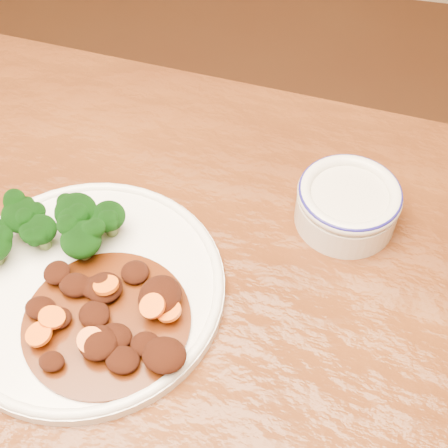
# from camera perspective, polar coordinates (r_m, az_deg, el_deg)

# --- Properties ---
(dining_table) EXTENTS (1.58, 1.04, 0.75)m
(dining_table) POSITION_cam_1_polar(r_m,az_deg,el_deg) (0.73, -13.86, -13.42)
(dining_table) COLOR #602E10
(dining_table) RESTS_ON ground
(dinner_plate) EXTENTS (0.29, 0.29, 0.02)m
(dinner_plate) POSITION_cam_1_polar(r_m,az_deg,el_deg) (0.67, -12.46, -5.69)
(dinner_plate) COLOR white
(dinner_plate) RESTS_ON dining_table
(broccoli_florets) EXTENTS (0.15, 0.10, 0.05)m
(broccoli_florets) POSITION_cam_1_polar(r_m,az_deg,el_deg) (0.69, -15.83, -0.16)
(broccoli_florets) COLOR olive
(broccoli_florets) RESTS_ON dinner_plate
(mince_stew) EXTENTS (0.17, 0.17, 0.03)m
(mince_stew) POSITION_cam_1_polar(r_m,az_deg,el_deg) (0.63, -9.97, -8.27)
(mince_stew) COLOR #4C1D08
(mince_stew) RESTS_ON dinner_plate
(dip_bowl) EXTENTS (0.12, 0.12, 0.05)m
(dip_bowl) POSITION_cam_1_polar(r_m,az_deg,el_deg) (0.72, 11.24, 1.89)
(dip_bowl) COLOR silver
(dip_bowl) RESTS_ON dining_table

